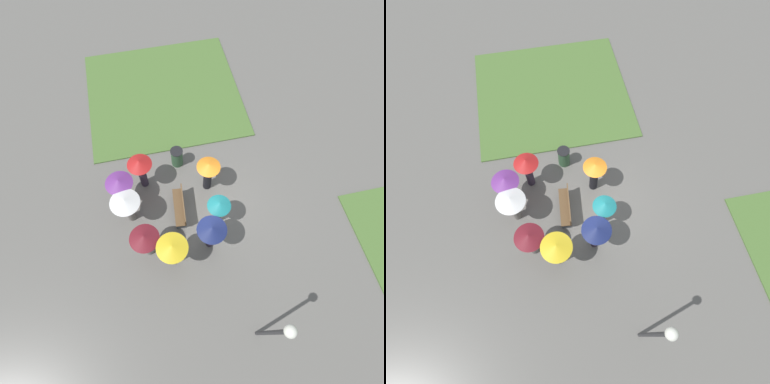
{
  "view_description": "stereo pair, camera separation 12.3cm",
  "coord_description": "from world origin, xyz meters",
  "views": [
    {
      "loc": [
        4.66,
        -1.94,
        11.75
      ],
      "look_at": [
        -0.57,
        -0.81,
        0.7
      ],
      "focal_mm": 28.0,
      "sensor_mm": 36.0,
      "label": 1
    },
    {
      "loc": [
        4.69,
        -1.82,
        11.75
      ],
      "look_at": [
        -0.57,
        -0.81,
        0.7
      ],
      "focal_mm": 28.0,
      "sensor_mm": 36.0,
      "label": 2
    }
  ],
  "objects": [
    {
      "name": "ground_plane",
      "position": [
        0.0,
        0.0,
        0.0
      ],
      "size": [
        90.0,
        90.0,
        0.0
      ],
      "primitive_type": "plane",
      "color": "#66635E"
    },
    {
      "name": "crowd_person_maroon",
      "position": [
        1.28,
        -2.92,
        1.36
      ],
      "size": [
        1.08,
        1.08,
        1.87
      ],
      "rotation": [
        0.0,
        0.0,
        5.88
      ],
      "color": "slate",
      "rests_on": "ground_plane"
    },
    {
      "name": "crowd_person_purple",
      "position": [
        -1.12,
        -3.56,
        1.37
      ],
      "size": [
        1.09,
        1.09,
        1.8
      ],
      "rotation": [
        0.0,
        0.0,
        3.96
      ],
      "color": "slate",
      "rests_on": "ground_plane"
    },
    {
      "name": "crowd_person_navy",
      "position": [
        1.51,
        -0.54,
        1.54
      ],
      "size": [
        1.09,
        1.09,
        1.97
      ],
      "rotation": [
        0.0,
        0.0,
        3.66
      ],
      "color": "#2D2333",
      "rests_on": "ground_plane"
    },
    {
      "name": "park_bench",
      "position": [
        -0.13,
        -1.38,
        0.47
      ],
      "size": [
        1.7,
        0.57,
        0.9
      ],
      "rotation": [
        0.0,
        0.0,
        -0.09
      ],
      "color": "brown",
      "rests_on": "ground_plane"
    },
    {
      "name": "crowd_person_orange",
      "position": [
        -1.06,
        -0.04,
        1.23
      ],
      "size": [
        0.95,
        0.95,
        1.83
      ],
      "rotation": [
        0.0,
        0.0,
        5.87
      ],
      "color": "black",
      "rests_on": "ground_plane"
    },
    {
      "name": "trash_bin",
      "position": [
        -2.49,
        -1.08,
        0.49
      ],
      "size": [
        0.55,
        0.55,
        0.97
      ],
      "color": "#335638",
      "rests_on": "ground_plane"
    },
    {
      "name": "crowd_person_white",
      "position": [
        -0.26,
        -3.44,
        1.4
      ],
      "size": [
        1.15,
        1.15,
        1.8
      ],
      "rotation": [
        0.0,
        0.0,
        1.95
      ],
      "color": "slate",
      "rests_on": "ground_plane"
    },
    {
      "name": "crowd_person_teal",
      "position": [
        0.59,
        -0.03,
        1.34
      ],
      "size": [
        0.9,
        0.9,
        1.79
      ],
      "rotation": [
        0.0,
        0.0,
        5.03
      ],
      "color": "#47382D",
      "rests_on": "ground_plane"
    },
    {
      "name": "lamp_post",
      "position": [
        5.04,
        0.32,
        2.74
      ],
      "size": [
        0.32,
        0.32,
        4.24
      ],
      "color": "#2D2D30",
      "rests_on": "ground_plane"
    },
    {
      "name": "lawn_patch_near",
      "position": [
        -6.75,
        -0.98,
        0.03
      ],
      "size": [
        7.06,
        7.66,
        0.06
      ],
      "color": "#4C7033",
      "rests_on": "ground_plane"
    },
    {
      "name": "crowd_person_red",
      "position": [
        -1.75,
        -2.68,
        1.38
      ],
      "size": [
        1.0,
        1.0,
        1.89
      ],
      "rotation": [
        0.0,
        0.0,
        6.26
      ],
      "color": "#2D2333",
      "rests_on": "ground_plane"
    },
    {
      "name": "crowd_person_yellow",
      "position": [
        1.85,
        -2.03,
        1.4
      ],
      "size": [
        1.13,
        1.13,
        1.97
      ],
      "rotation": [
        0.0,
        0.0,
        1.05
      ],
      "color": "#282D47",
      "rests_on": "ground_plane"
    }
  ]
}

